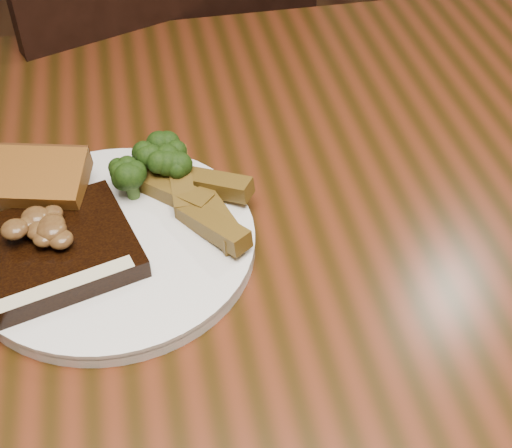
{
  "coord_description": "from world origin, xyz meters",
  "views": [
    {
      "loc": [
        -0.08,
        -0.45,
        1.23
      ],
      "look_at": [
        0.02,
        0.0,
        0.78
      ],
      "focal_mm": 50.0,
      "sensor_mm": 36.0,
      "label": 1
    }
  ],
  "objects_px": {
    "dining_table": "(242,313)",
    "steak": "(43,255)",
    "plate": "(113,245)",
    "garlic_bread": "(29,195)",
    "chair_far": "(156,100)",
    "potato_wedges": "(187,207)"
  },
  "relations": [
    {
      "from": "chair_far",
      "to": "steak",
      "type": "relative_size",
      "value": 6.08
    },
    {
      "from": "chair_far",
      "to": "plate",
      "type": "bearing_deg",
      "value": 62.24
    },
    {
      "from": "chair_far",
      "to": "plate",
      "type": "distance_m",
      "value": 0.61
    },
    {
      "from": "plate",
      "to": "potato_wedges",
      "type": "xyz_separation_m",
      "value": [
        0.07,
        0.02,
        0.02
      ]
    },
    {
      "from": "dining_table",
      "to": "steak",
      "type": "relative_size",
      "value": 10.15
    },
    {
      "from": "dining_table",
      "to": "steak",
      "type": "height_order",
      "value": "steak"
    },
    {
      "from": "potato_wedges",
      "to": "chair_far",
      "type": "bearing_deg",
      "value": 90.15
    },
    {
      "from": "plate",
      "to": "steak",
      "type": "bearing_deg",
      "value": -162.69
    },
    {
      "from": "potato_wedges",
      "to": "dining_table",
      "type": "bearing_deg",
      "value": -45.12
    },
    {
      "from": "steak",
      "to": "chair_far",
      "type": "bearing_deg",
      "value": 61.79
    },
    {
      "from": "chair_far",
      "to": "steak",
      "type": "bearing_deg",
      "value": 56.79
    },
    {
      "from": "dining_table",
      "to": "chair_far",
      "type": "distance_m",
      "value": 0.61
    },
    {
      "from": "chair_far",
      "to": "garlic_bread",
      "type": "xyz_separation_m",
      "value": [
        -0.15,
        -0.5,
        0.25
      ]
    },
    {
      "from": "garlic_bread",
      "to": "steak",
      "type": "bearing_deg",
      "value": -66.31
    },
    {
      "from": "chair_far",
      "to": "potato_wedges",
      "type": "xyz_separation_m",
      "value": [
        0.0,
        -0.55,
        0.24
      ]
    },
    {
      "from": "plate",
      "to": "garlic_bread",
      "type": "xyz_separation_m",
      "value": [
        -0.07,
        0.06,
        0.02
      ]
    },
    {
      "from": "dining_table",
      "to": "plate",
      "type": "bearing_deg",
      "value": 168.0
    },
    {
      "from": "dining_table",
      "to": "potato_wedges",
      "type": "height_order",
      "value": "potato_wedges"
    },
    {
      "from": "steak",
      "to": "plate",
      "type": "bearing_deg",
      "value": 1.77
    },
    {
      "from": "chair_far",
      "to": "garlic_bread",
      "type": "distance_m",
      "value": 0.58
    },
    {
      "from": "dining_table",
      "to": "plate",
      "type": "xyz_separation_m",
      "value": [
        -0.12,
        0.02,
        0.1
      ]
    },
    {
      "from": "dining_table",
      "to": "garlic_bread",
      "type": "xyz_separation_m",
      "value": [
        -0.19,
        0.09,
        0.12
      ]
    }
  ]
}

